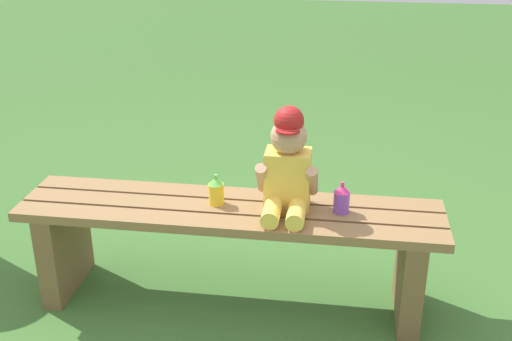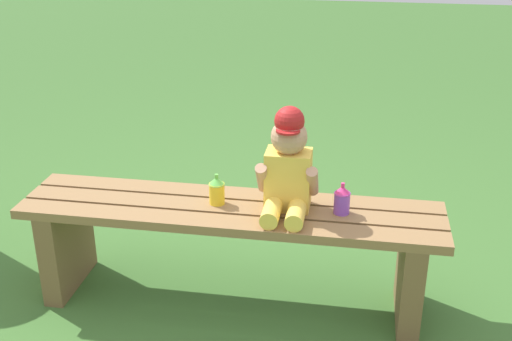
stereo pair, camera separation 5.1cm
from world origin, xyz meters
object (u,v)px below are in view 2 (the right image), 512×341
park_bench (231,236)px  sippy_cup_right (342,199)px  child_figure (288,166)px  sippy_cup_left (217,190)px

park_bench → sippy_cup_right: 0.47m
child_figure → sippy_cup_left: bearing=179.7°
child_figure → sippy_cup_right: child_figure is taller
park_bench → sippy_cup_left: 0.20m
park_bench → sippy_cup_left: bearing=164.5°
park_bench → sippy_cup_left: size_ratio=13.23×
park_bench → sippy_cup_right: size_ratio=13.23×
park_bench → sippy_cup_right: sippy_cup_right is taller
sippy_cup_right → park_bench: bearing=-177.9°
sippy_cup_left → sippy_cup_right: same height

